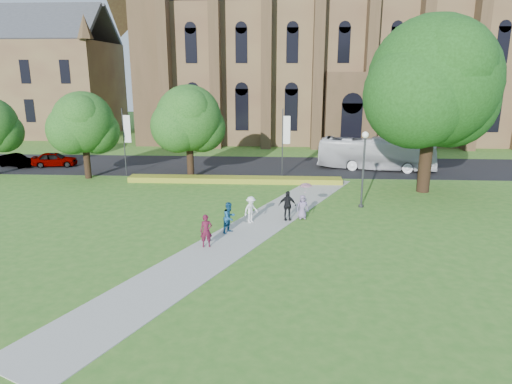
# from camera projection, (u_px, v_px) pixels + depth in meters

# --- Properties ---
(ground) EXTENTS (160.00, 160.00, 0.00)m
(ground) POSITION_uv_depth(u_px,v_px,m) (246.00, 238.00, 25.77)
(ground) COLOR #336E21
(ground) RESTS_ON ground
(road) EXTENTS (160.00, 10.00, 0.02)m
(road) POSITION_uv_depth(u_px,v_px,m) (262.00, 166.00, 45.06)
(road) COLOR black
(road) RESTS_ON ground
(footpath) EXTENTS (15.58, 28.54, 0.04)m
(footpath) POSITION_uv_depth(u_px,v_px,m) (247.00, 232.00, 26.73)
(footpath) COLOR #B2B2A8
(footpath) RESTS_ON ground
(flower_hedge) EXTENTS (18.00, 1.40, 0.45)m
(flower_hedge) POSITION_uv_depth(u_px,v_px,m) (235.00, 180.00, 38.56)
(flower_hedge) COLOR gold
(flower_hedge) RESTS_ON ground
(cathedral) EXTENTS (52.60, 18.25, 28.00)m
(cathedral) POSITION_uv_depth(u_px,v_px,m) (344.00, 40.00, 60.18)
(cathedral) COLOR brown
(cathedral) RESTS_ON ground
(building_west) EXTENTS (22.00, 14.00, 18.30)m
(building_west) POSITION_uv_depth(u_px,v_px,m) (34.00, 70.00, 65.78)
(building_west) COLOR brown
(building_west) RESTS_ON ground
(streetlamp) EXTENTS (0.44, 0.44, 5.24)m
(streetlamp) POSITION_uv_depth(u_px,v_px,m) (364.00, 160.00, 30.77)
(streetlamp) COLOR #38383D
(streetlamp) RESTS_ON ground
(large_tree) EXTENTS (9.60, 9.60, 13.20)m
(large_tree) POSITION_uv_depth(u_px,v_px,m) (433.00, 82.00, 33.50)
(large_tree) COLOR #332114
(large_tree) RESTS_ON ground
(street_tree_0) EXTENTS (5.20, 5.20, 7.50)m
(street_tree_0) POSITION_uv_depth(u_px,v_px,m) (83.00, 122.00, 38.85)
(street_tree_0) COLOR #332114
(street_tree_0) RESTS_ON ground
(street_tree_1) EXTENTS (5.60, 5.60, 8.05)m
(street_tree_1) POSITION_uv_depth(u_px,v_px,m) (189.00, 118.00, 38.74)
(street_tree_1) COLOR #332114
(street_tree_1) RESTS_ON ground
(banner_pole_0) EXTENTS (0.70, 0.10, 6.00)m
(banner_pole_0) POSITION_uv_depth(u_px,v_px,m) (284.00, 139.00, 39.44)
(banner_pole_0) COLOR #38383D
(banner_pole_0) RESTS_ON ground
(banner_pole_1) EXTENTS (0.70, 0.10, 6.00)m
(banner_pole_1) POSITION_uv_depth(u_px,v_px,m) (125.00, 138.00, 40.22)
(banner_pole_1) COLOR #38383D
(banner_pole_1) RESTS_ON ground
(tour_coach) EXTENTS (11.13, 4.47, 3.02)m
(tour_coach) POSITION_uv_depth(u_px,v_px,m) (376.00, 154.00, 43.14)
(tour_coach) COLOR silver
(tour_coach) RESTS_ON road
(car_0) EXTENTS (4.39, 2.39, 1.42)m
(car_0) POSITION_uv_depth(u_px,v_px,m) (55.00, 159.00, 44.71)
(car_0) COLOR gray
(car_0) RESTS_ON road
(car_1) EXTENTS (4.03, 2.42, 1.25)m
(car_1) POSITION_uv_depth(u_px,v_px,m) (16.00, 160.00, 44.59)
(car_1) COLOR gray
(car_1) RESTS_ON road
(pedestrian_0) EXTENTS (0.72, 0.55, 1.78)m
(pedestrian_0) POSITION_uv_depth(u_px,v_px,m) (206.00, 231.00, 24.19)
(pedestrian_0) COLOR #4E1126
(pedestrian_0) RESTS_ON footpath
(pedestrian_1) EXTENTS (1.07, 1.12, 1.83)m
(pedestrian_1) POSITION_uv_depth(u_px,v_px,m) (229.00, 218.00, 26.30)
(pedestrian_1) COLOR navy
(pedestrian_1) RESTS_ON footpath
(pedestrian_2) EXTENTS (1.18, 1.20, 1.66)m
(pedestrian_2) POSITION_uv_depth(u_px,v_px,m) (251.00, 209.00, 28.11)
(pedestrian_2) COLOR white
(pedestrian_2) RESTS_ON footpath
(pedestrian_3) EXTENTS (1.16, 0.60, 1.89)m
(pedestrian_3) POSITION_uv_depth(u_px,v_px,m) (287.00, 206.00, 28.53)
(pedestrian_3) COLOR black
(pedestrian_3) RESTS_ON footpath
(pedestrian_4) EXTENTS (0.83, 0.63, 1.53)m
(pedestrian_4) POSITION_uv_depth(u_px,v_px,m) (303.00, 207.00, 28.85)
(pedestrian_4) COLOR slate
(pedestrian_4) RESTS_ON footpath
(parasol) EXTENTS (0.78, 0.78, 0.68)m
(parasol) POSITION_uv_depth(u_px,v_px,m) (306.00, 190.00, 28.65)
(parasol) COLOR #CC909B
(parasol) RESTS_ON pedestrian_4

